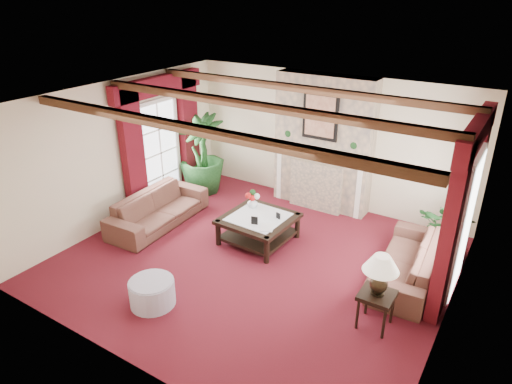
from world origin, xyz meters
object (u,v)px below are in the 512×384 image
Objects in this scene: coffee_table at (258,229)px; side_table at (375,309)px; sofa_right at (409,255)px; sofa_left at (158,204)px; potted_palm at (203,171)px; ottoman at (152,293)px.

side_table is at bearing -20.77° from coffee_table.
side_table is (-0.06, -1.36, -0.15)m from sofa_right.
potted_palm reaches higher than sofa_left.
potted_palm reaches higher than sofa_right.
potted_palm is 5.25m from side_table.
sofa_right is 1.14× the size of potted_palm.
sofa_right is 3.94m from ottoman.
ottoman is at bearing -156.29° from side_table.
sofa_right is 3.26× the size of ottoman.
coffee_table is (2.20, -1.21, -0.24)m from potted_palm.
ottoman is (-2.93, -2.62, -0.22)m from sofa_right.
side_table is 3.13m from ottoman.
sofa_right reaches higher than coffee_table.
coffee_table is at bearing -28.80° from potted_palm.
sofa_right is 4.06× the size of side_table.
side_table is (4.72, -2.28, -0.22)m from potted_palm.
ottoman is (1.62, -1.87, -0.23)m from sofa_left.
sofa_left reaches higher than sofa_right.
ottoman is at bearing -62.38° from potted_palm.
sofa_left is at bearing 172.27° from side_table.
coffee_table is at bearing -87.30° from sofa_right.
sofa_left is 1.01× the size of sofa_right.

